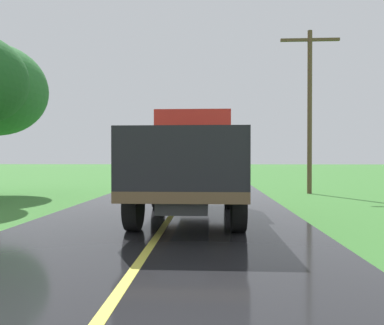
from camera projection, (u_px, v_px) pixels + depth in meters
name	position (u px, v px, depth m)	size (l,w,h in m)	color
banana_truck_near	(192.00, 161.00, 9.70)	(2.38, 5.82, 2.80)	#2D2D30
utility_pole_roadside	(310.00, 104.00, 15.83)	(2.53, 0.20, 7.11)	brown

